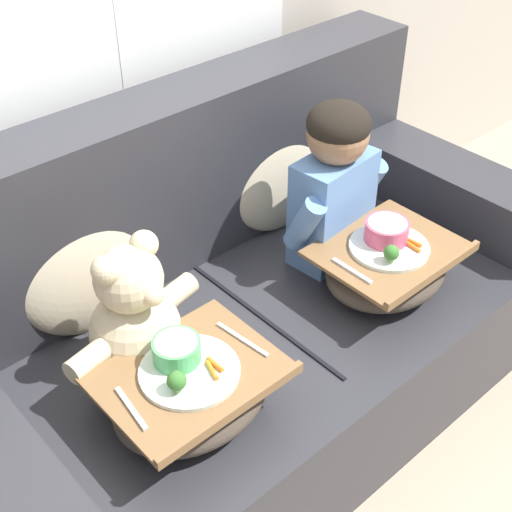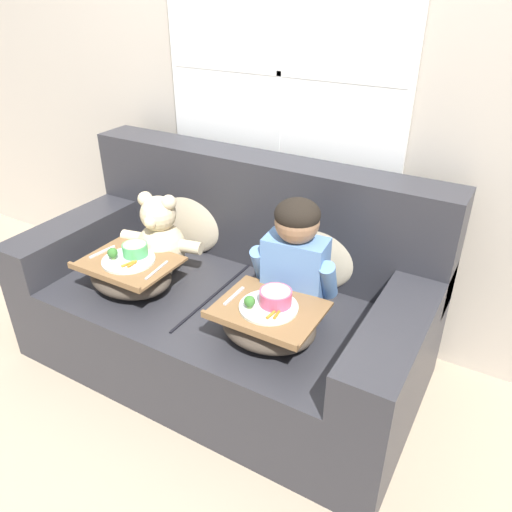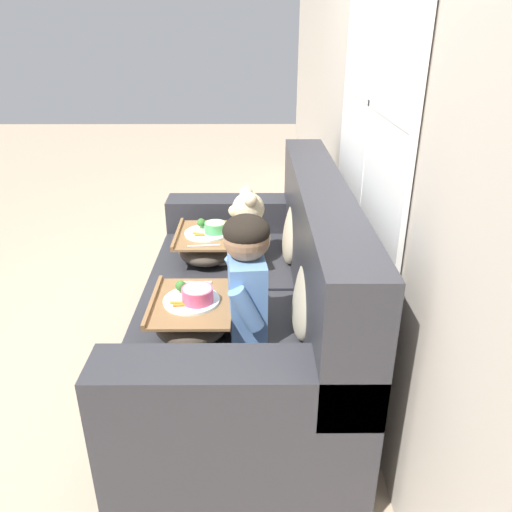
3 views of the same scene
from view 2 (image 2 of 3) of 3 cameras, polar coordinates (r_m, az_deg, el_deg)
ground_plane at (r=2.63m, az=-3.78°, el=-11.94°), size 14.00×14.00×0.00m
wall_back_with_window at (r=2.53m, az=3.20°, el=19.54°), size 8.00×0.08×2.60m
couch at (r=2.47m, az=-3.06°, el=-4.95°), size 1.91×0.97×0.98m
throw_pillow_behind_child at (r=2.33m, az=7.27°, el=0.91°), size 0.40×0.19×0.42m
throw_pillow_behind_teddy at (r=2.67m, az=-7.33°, el=4.71°), size 0.41×0.20×0.43m
child_figure at (r=2.08m, az=4.56°, el=0.38°), size 0.38×0.19×0.53m
teddy_bear at (r=2.49m, az=-10.90°, el=2.05°), size 0.44×0.31×0.40m
lap_tray_child at (r=2.02m, az=1.44°, el=-7.48°), size 0.41×0.34×0.22m
lap_tray_teddy at (r=2.40m, az=-14.13°, el=-1.95°), size 0.43×0.34×0.22m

